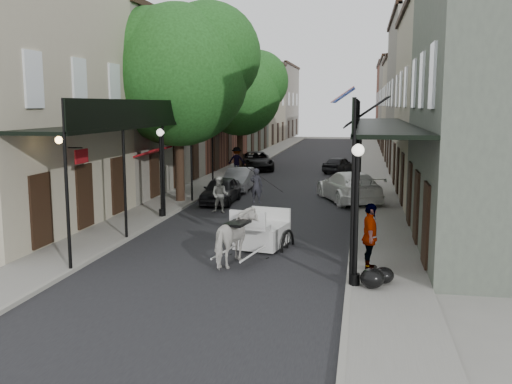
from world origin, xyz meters
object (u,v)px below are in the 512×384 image
at_px(lamppost_right_near, 356,213).
at_px(pedestrian_sidewalk_right, 370,237).
at_px(carriage, 266,214).
at_px(car_left_far, 256,161).
at_px(lamppost_right_far, 361,151).
at_px(car_left_mid, 239,179).
at_px(horse, 236,238).
at_px(pedestrian_sidewalk_left, 237,161).
at_px(tree_far, 245,90).
at_px(tree_near, 187,69).
at_px(car_right_far, 339,165).
at_px(pedestrian_walking, 220,195).
at_px(car_right_near, 349,187).
at_px(lamppost_left, 161,171).

height_order(lamppost_right_near, pedestrian_sidewalk_right, lamppost_right_near).
distance_m(carriage, car_left_far, 22.99).
distance_m(lamppost_right_far, car_left_mid, 7.70).
relative_size(horse, pedestrian_sidewalk_right, 1.02).
bearing_deg(lamppost_right_far, pedestrian_sidewalk_left, 159.51).
height_order(tree_far, car_left_mid, tree_far).
bearing_deg(pedestrian_sidewalk_left, lamppost_right_near, 106.92).
height_order(tree_near, car_right_far, tree_near).
bearing_deg(pedestrian_sidewalk_right, car_right_far, 1.76).
height_order(horse, carriage, carriage).
bearing_deg(pedestrian_walking, tree_near, 133.75).
relative_size(lamppost_right_near, car_right_near, 0.70).
relative_size(tree_near, carriage, 3.44).
bearing_deg(carriage, pedestrian_sidewalk_right, -29.15).
bearing_deg(carriage, pedestrian_walking, 129.48).
xyz_separation_m(lamppost_right_near, pedestrian_sidewalk_left, (-8.30, 23.10, -1.00)).
distance_m(lamppost_left, pedestrian_sidewalk_left, 15.13).
bearing_deg(lamppost_left, lamppost_right_far, 55.65).
relative_size(tree_near, lamppost_left, 2.60).
height_order(lamppost_left, lamppost_right_far, same).
xyz_separation_m(lamppost_right_far, car_right_far, (-1.50, 6.06, -1.46)).
distance_m(pedestrian_sidewalk_right, car_left_mid, 16.69).
height_order(pedestrian_walking, car_right_far, pedestrian_walking).
xyz_separation_m(pedestrian_sidewalk_left, car_right_near, (7.80, -9.33, -0.27)).
xyz_separation_m(lamppost_left, car_right_far, (6.70, 18.06, -1.46)).
distance_m(pedestrian_sidewalk_left, pedestrian_sidewalk_right, 23.40).
relative_size(carriage, pedestrian_sidewalk_right, 1.44).
bearing_deg(lamppost_right_near, horse, 154.62).
height_order(carriage, pedestrian_walking, carriage).
height_order(pedestrian_sidewalk_left, car_left_mid, pedestrian_sidewalk_left).
xyz_separation_m(tree_near, car_right_near, (7.80, 1.59, -5.71)).
relative_size(horse, car_right_far, 0.58).
height_order(lamppost_left, horse, lamppost_left).
bearing_deg(car_right_far, tree_near, 84.51).
xyz_separation_m(tree_far, pedestrian_sidewalk_left, (0.05, -3.08, -4.79)).
height_order(lamppost_right_far, car_right_near, lamppost_right_far).
height_order(carriage, car_right_far, carriage).
relative_size(carriage, pedestrian_walking, 1.71).
height_order(car_left_mid, car_right_near, car_right_near).
distance_m(tree_near, horse, 12.82).
height_order(tree_far, car_right_far, tree_far).
xyz_separation_m(car_left_far, car_right_far, (6.12, -0.73, -0.09)).
xyz_separation_m(lamppost_left, lamppost_right_far, (8.20, 12.00, 0.00)).
bearing_deg(car_right_far, car_left_far, 13.81).
distance_m(lamppost_right_far, car_right_far, 6.41).
bearing_deg(tree_far, horse, -78.94).
distance_m(lamppost_right_far, car_left_far, 10.29).
height_order(tree_near, tree_far, tree_near).
bearing_deg(car_left_mid, lamppost_right_near, -68.19).
height_order(lamppost_right_far, horse, lamppost_right_far).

